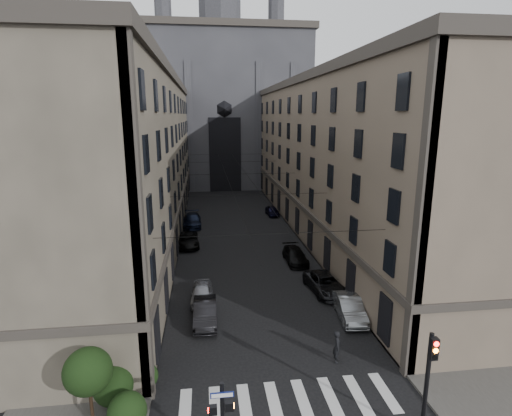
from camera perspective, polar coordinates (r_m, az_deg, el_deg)
name	(u,v)px	position (r m, az deg, el deg)	size (l,w,h in m)	color
sidewalk_left	(153,234)	(50.90, -14.50, -3.64)	(7.00, 80.00, 0.15)	#383533
sidewalk_right	(318,228)	(52.49, 8.90, -2.86)	(7.00, 80.00, 0.15)	#383533
zebra_crossing	(288,401)	(22.90, 4.62, -25.77)	(11.00, 3.20, 0.01)	beige
building_left	(123,159)	(49.59, -18.50, 6.62)	(13.60, 60.60, 18.85)	#4B453A
building_right	(344,156)	(51.67, 12.42, 7.22)	(13.60, 60.60, 18.85)	brown
gothic_tower	(222,99)	(87.52, -4.95, 15.30)	(35.00, 23.00, 58.00)	#2D2D33
traffic_light_right	(429,373)	(20.46, 23.46, -20.87)	(0.34, 0.50, 5.20)	black
shrub_cluster	(110,385)	(22.00, -20.12, -22.61)	(3.90, 4.40, 3.90)	black
tram_wires	(237,175)	(48.72, -2.66, 4.68)	(14.00, 60.00, 0.43)	black
car_left_near	(202,293)	(32.45, -7.75, -11.90)	(1.69, 4.21, 1.43)	gray
car_left_midnear	(205,313)	(29.39, -7.29, -14.59)	(1.60, 4.60, 1.51)	black
car_left_midfar	(188,240)	(45.51, -9.73, -4.54)	(2.39, 5.19, 1.44)	black
car_left_far	(192,220)	(53.51, -9.10, -1.74)	(2.30, 5.65, 1.64)	black
car_right_near	(350,308)	(30.52, 13.24, -13.73)	(1.63, 4.67, 1.54)	gray
car_right_midnear	(325,284)	(34.16, 9.85, -10.64)	(2.41, 5.22, 1.45)	black
car_right_midfar	(295,256)	(40.31, 5.62, -6.78)	(1.97, 4.84, 1.40)	black
car_right_far	(272,211)	(58.63, 2.32, -0.42)	(1.59, 3.94, 1.34)	black
pedestrian	(337,346)	(25.52, 11.51, -18.80)	(0.72, 0.47, 1.97)	black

